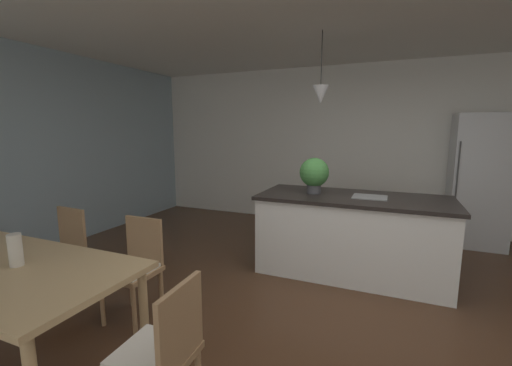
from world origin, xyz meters
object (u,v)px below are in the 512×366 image
(chair_far_left, at_px, (61,251))
(potted_plant_on_island, at_px, (314,173))
(chair_kitchen_end, at_px, (161,352))
(refrigerator, at_px, (479,181))
(vase_on_dining_table, at_px, (15,250))
(chair_far_right, at_px, (135,265))
(kitchen_island, at_px, (352,234))

(chair_far_left, height_order, potted_plant_on_island, potted_plant_on_island)
(chair_kitchen_end, height_order, refrigerator, refrigerator)
(potted_plant_on_island, bearing_deg, chair_kitchen_end, -95.24)
(potted_plant_on_island, distance_m, vase_on_dining_table, 2.85)
(chair_kitchen_end, bearing_deg, chair_far_left, 155.97)
(refrigerator, bearing_deg, potted_plant_on_island, -139.43)
(chair_kitchen_end, distance_m, refrigerator, 4.74)
(chair_far_right, height_order, refrigerator, refrigerator)
(chair_far_right, height_order, potted_plant_on_island, potted_plant_on_island)
(kitchen_island, relative_size, potted_plant_on_island, 5.01)
(potted_plant_on_island, bearing_deg, refrigerator, 40.57)
(chair_far_right, height_order, chair_far_left, same)
(chair_kitchen_end, xyz_separation_m, refrigerator, (2.19, 4.18, 0.45))
(refrigerator, relative_size, vase_on_dining_table, 8.58)
(potted_plant_on_island, bearing_deg, chair_far_left, -141.29)
(chair_far_right, bearing_deg, vase_on_dining_table, -106.79)
(chair_kitchen_end, height_order, chair_far_left, same)
(chair_kitchen_end, height_order, potted_plant_on_island, potted_plant_on_island)
(vase_on_dining_table, bearing_deg, kitchen_island, 53.06)
(chair_kitchen_end, height_order, vase_on_dining_table, vase_on_dining_table)
(chair_kitchen_end, relative_size, vase_on_dining_table, 4.02)
(chair_far_right, relative_size, potted_plant_on_island, 2.09)
(kitchen_island, height_order, refrigerator, refrigerator)
(chair_kitchen_end, xyz_separation_m, chair_far_left, (-1.86, 0.83, 0.00))
(chair_far_left, bearing_deg, chair_far_right, 0.01)
(chair_far_right, height_order, kitchen_island, kitchen_island)
(chair_kitchen_end, bearing_deg, chair_far_right, 138.50)
(chair_kitchen_end, xyz_separation_m, kitchen_island, (0.68, 2.50, -0.01))
(kitchen_island, bearing_deg, chair_far_right, -134.02)
(potted_plant_on_island, bearing_deg, vase_on_dining_table, -119.65)
(refrigerator, bearing_deg, chair_far_right, -133.01)
(chair_far_left, bearing_deg, vase_on_dining_table, -49.44)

